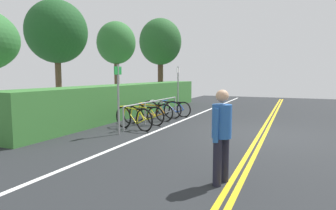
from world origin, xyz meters
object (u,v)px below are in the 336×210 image
Objects in this scene: bicycle_0 at (134,118)px; bicycle_1 at (143,115)px; bicycle_4 at (173,109)px; tree_mid at (57,32)px; sign_post_near at (118,92)px; bike_rack at (154,106)px; pedestrian at (222,131)px; bicycle_2 at (151,112)px; bicycle_3 at (161,109)px; tree_far_right at (116,44)px; tree_extra at (160,42)px; sign_post_far at (178,85)px.

bicycle_1 is (0.95, 0.15, -0.03)m from bicycle_0.
tree_mid reaches higher than bicycle_4.
sign_post_near is at bearing -178.73° from bicycle_0.
pedestrian is at bearing -144.33° from bike_rack.
tree_mid is at bearing 99.29° from bike_rack.
bicycle_0 is 0.35× the size of tree_mid.
bicycle_4 is (1.61, -0.29, -0.01)m from bicycle_2.
bicycle_1 is at bearing 176.13° from bike_rack.
tree_far_right reaches higher than bicycle_3.
bicycle_0 is 0.32× the size of tree_extra.
bicycle_2 is at bearing 7.91° from bicycle_0.
tree_far_right is at bearing 169.48° from tree_extra.
bicycle_1 is at bearing 40.39° from pedestrian.
sign_post_near is (-0.93, -0.02, 0.91)m from bicycle_0.
sign_post_far is at bearing 3.92° from bike_rack.
bicycle_3 is at bearing 6.24° from bike_rack.
bicycle_3 is 0.38× the size of tree_far_right.
tree_mid is at bearing 134.24° from sign_post_far.
bicycle_4 is at bearing -61.26° from tree_mid.
sign_post_far is 0.41× the size of tree_extra.
bike_rack is at bearing 3.32° from bicycle_0.
sign_post_far reaches higher than pedestrian.
sign_post_far is at bearing -87.38° from tree_far_right.
tree_extra reaches higher than tree_mid.
bicycle_2 is 0.39× the size of tree_far_right.
bicycle_1 is 4.02m from sign_post_far.
pedestrian is at bearing -151.11° from tree_extra.
sign_post_far is (8.54, 4.11, 0.43)m from pedestrian.
bicycle_1 is at bearing -91.67° from tree_mid.
bike_rack is 1.68m from bicycle_4.
sign_post_near is at bearing -176.49° from bicycle_3.
sign_post_far reaches higher than bicycle_2.
bicycle_0 is at bearing -170.78° from bicycle_1.
bicycle_2 is at bearing -130.18° from tree_far_right.
tree_far_right is (8.39, 7.49, 2.51)m from pedestrian.
bicycle_2 is at bearing 6.40° from bicycle_1.
bicycle_3 is 0.81m from bicycle_4.
bicycle_0 is 1.10× the size of pedestrian.
tree_far_right is at bearing 59.33° from bicycle_3.
bicycle_2 is at bearing 176.56° from bicycle_3.
tree_far_right is (1.30, 3.73, 3.07)m from bicycle_4.
pedestrian is 0.74× the size of sign_post_near.
pedestrian reaches higher than bicycle_4.
sign_post_far reaches higher than sign_post_near.
bike_rack is 8.08m from tree_extra.
pedestrian is (-5.43, -3.90, 0.29)m from bike_rack.
bicycle_0 is 0.96× the size of bicycle_2.
bicycle_4 is at bearing -10.15° from bicycle_2.
sign_post_far reaches higher than bicycle_4.
tree_mid is 7.61m from tree_extra.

